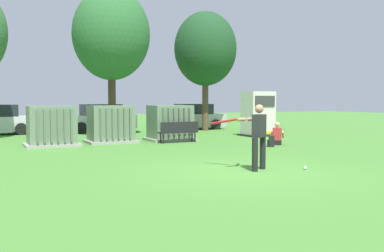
{
  "coord_description": "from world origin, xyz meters",
  "views": [
    {
      "loc": [
        -6.29,
        -9.69,
        1.85
      ],
      "look_at": [
        0.18,
        3.5,
        1.0
      ],
      "focal_mm": 41.67,
      "sensor_mm": 36.0,
      "label": 1
    }
  ],
  "objects_px": {
    "park_bench": "(179,130)",
    "batter": "(257,133)",
    "transformer_west": "(52,127)",
    "generator_enclosure": "(258,114)",
    "sports_ball": "(305,168)",
    "transformer_mid_west": "(111,125)",
    "backpack": "(271,141)",
    "seated_spectator": "(277,136)",
    "transformer_mid_east": "(170,123)",
    "parked_car_left_of_center": "(99,119)",
    "parked_car_right_of_center": "(192,117)"
  },
  "relations": [
    {
      "from": "parked_car_right_of_center",
      "to": "parked_car_left_of_center",
      "type": "bearing_deg",
      "value": 177.45
    },
    {
      "from": "sports_ball",
      "to": "parked_car_left_of_center",
      "type": "height_order",
      "value": "parked_car_left_of_center"
    },
    {
      "from": "transformer_west",
      "to": "batter",
      "type": "distance_m",
      "value": 9.58
    },
    {
      "from": "transformer_mid_west",
      "to": "backpack",
      "type": "height_order",
      "value": "transformer_mid_west"
    },
    {
      "from": "transformer_west",
      "to": "sports_ball",
      "type": "distance_m",
      "value": 10.6
    },
    {
      "from": "transformer_mid_east",
      "to": "park_bench",
      "type": "distance_m",
      "value": 1.19
    },
    {
      "from": "park_bench",
      "to": "generator_enclosure",
      "type": "bearing_deg",
      "value": 16.76
    },
    {
      "from": "transformer_west",
      "to": "park_bench",
      "type": "xyz_separation_m",
      "value": [
        5.21,
        -0.9,
        -0.25
      ]
    },
    {
      "from": "backpack",
      "to": "parked_car_right_of_center",
      "type": "relative_size",
      "value": 0.1
    },
    {
      "from": "transformer_mid_west",
      "to": "generator_enclosure",
      "type": "height_order",
      "value": "generator_enclosure"
    },
    {
      "from": "generator_enclosure",
      "to": "sports_ball",
      "type": "distance_m",
      "value": 11.3
    },
    {
      "from": "generator_enclosure",
      "to": "sports_ball",
      "type": "bearing_deg",
      "value": -118.11
    },
    {
      "from": "seated_spectator",
      "to": "sports_ball",
      "type": "bearing_deg",
      "value": -120.59
    },
    {
      "from": "transformer_mid_east",
      "to": "seated_spectator",
      "type": "xyz_separation_m",
      "value": [
        3.23,
        -3.77,
        -0.41
      ]
    },
    {
      "from": "transformer_mid_east",
      "to": "generator_enclosure",
      "type": "distance_m",
      "value": 5.16
    },
    {
      "from": "transformer_mid_east",
      "to": "backpack",
      "type": "xyz_separation_m",
      "value": [
        2.54,
        -4.3,
        -0.57
      ]
    },
    {
      "from": "transformer_west",
      "to": "transformer_mid_east",
      "type": "height_order",
      "value": "same"
    },
    {
      "from": "park_bench",
      "to": "transformer_west",
      "type": "bearing_deg",
      "value": 170.17
    },
    {
      "from": "transformer_mid_west",
      "to": "parked_car_left_of_center",
      "type": "bearing_deg",
      "value": 79.76
    },
    {
      "from": "transformer_mid_west",
      "to": "parked_car_left_of_center",
      "type": "height_order",
      "value": "same"
    },
    {
      "from": "batter",
      "to": "parked_car_left_of_center",
      "type": "bearing_deg",
      "value": 90.47
    },
    {
      "from": "park_bench",
      "to": "sports_ball",
      "type": "xyz_separation_m",
      "value": [
        -0.08,
        -8.35,
        -0.49
      ]
    },
    {
      "from": "transformer_west",
      "to": "parked_car_right_of_center",
      "type": "bearing_deg",
      "value": 35.8
    },
    {
      "from": "generator_enclosure",
      "to": "park_bench",
      "type": "relative_size",
      "value": 1.27
    },
    {
      "from": "transformer_west",
      "to": "transformer_mid_east",
      "type": "bearing_deg",
      "value": 2.78
    },
    {
      "from": "transformer_mid_east",
      "to": "backpack",
      "type": "distance_m",
      "value": 5.02
    },
    {
      "from": "transformer_mid_west",
      "to": "seated_spectator",
      "type": "relative_size",
      "value": 2.18
    },
    {
      "from": "batter",
      "to": "seated_spectator",
      "type": "height_order",
      "value": "batter"
    },
    {
      "from": "parked_car_right_of_center",
      "to": "generator_enclosure",
      "type": "bearing_deg",
      "value": -83.77
    },
    {
      "from": "generator_enclosure",
      "to": "parked_car_left_of_center",
      "type": "bearing_deg",
      "value": 135.09
    },
    {
      "from": "parked_car_left_of_center",
      "to": "transformer_mid_east",
      "type": "bearing_deg",
      "value": -77.94
    },
    {
      "from": "transformer_west",
      "to": "generator_enclosure",
      "type": "xyz_separation_m",
      "value": [
        10.43,
        0.67,
        0.35
      ]
    },
    {
      "from": "park_bench",
      "to": "seated_spectator",
      "type": "xyz_separation_m",
      "value": [
        3.31,
        -2.61,
        -0.16
      ]
    },
    {
      "from": "transformer_mid_west",
      "to": "batter",
      "type": "relative_size",
      "value": 1.21
    },
    {
      "from": "park_bench",
      "to": "parked_car_left_of_center",
      "type": "relative_size",
      "value": 0.42
    },
    {
      "from": "transformer_mid_west",
      "to": "backpack",
      "type": "distance_m",
      "value": 6.92
    },
    {
      "from": "sports_ball",
      "to": "backpack",
      "type": "distance_m",
      "value": 5.87
    },
    {
      "from": "batter",
      "to": "seated_spectator",
      "type": "xyz_separation_m",
      "value": [
        4.6,
        5.23,
        -0.6
      ]
    },
    {
      "from": "transformer_west",
      "to": "transformer_mid_west",
      "type": "distance_m",
      "value": 2.57
    },
    {
      "from": "parked_car_right_of_center",
      "to": "backpack",
      "type": "bearing_deg",
      "value": -99.78
    },
    {
      "from": "transformer_mid_east",
      "to": "sports_ball",
      "type": "height_order",
      "value": "transformer_mid_east"
    },
    {
      "from": "seated_spectator",
      "to": "parked_car_left_of_center",
      "type": "distance_m",
      "value": 11.79
    },
    {
      "from": "transformer_west",
      "to": "transformer_mid_east",
      "type": "xyz_separation_m",
      "value": [
        5.29,
        0.26,
        0.0
      ]
    },
    {
      "from": "generator_enclosure",
      "to": "parked_car_right_of_center",
      "type": "bearing_deg",
      "value": 96.23
    },
    {
      "from": "transformer_west",
      "to": "batter",
      "type": "height_order",
      "value": "batter"
    },
    {
      "from": "batter",
      "to": "sports_ball",
      "type": "distance_m",
      "value": 1.6
    },
    {
      "from": "park_bench",
      "to": "sports_ball",
      "type": "bearing_deg",
      "value": -90.55
    },
    {
      "from": "generator_enclosure",
      "to": "parked_car_left_of_center",
      "type": "relative_size",
      "value": 0.53
    },
    {
      "from": "transformer_mid_west",
      "to": "seated_spectator",
      "type": "bearing_deg",
      "value": -33.13
    },
    {
      "from": "park_bench",
      "to": "batter",
      "type": "relative_size",
      "value": 1.04
    }
  ]
}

